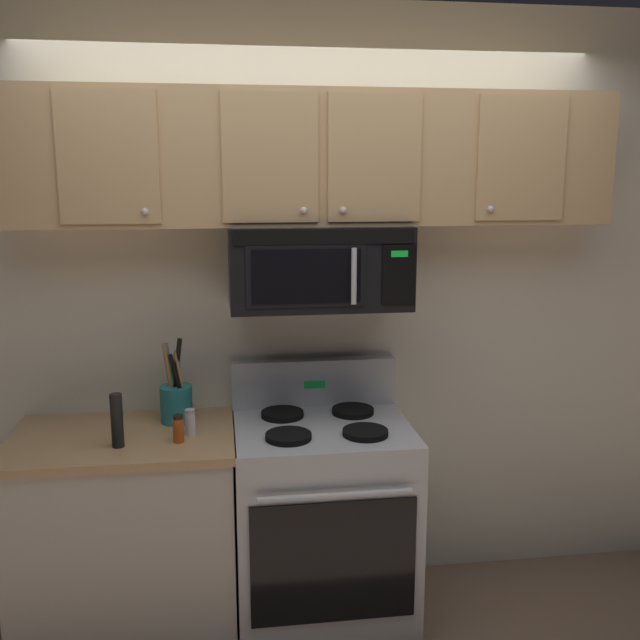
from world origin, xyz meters
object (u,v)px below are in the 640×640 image
at_px(salt_shaker, 190,422).
at_px(over_range_microwave, 318,266).
at_px(stove_range, 322,518).
at_px(utensil_crock_teal, 176,400).
at_px(pepper_mill, 117,421).
at_px(spice_jar, 178,429).

bearing_deg(salt_shaker, over_range_microwave, 15.21).
bearing_deg(salt_shaker, stove_range, 3.60).
xyz_separation_m(utensil_crock_teal, pepper_mill, (-0.21, -0.27, 0.01)).
distance_m(stove_range, utensil_crock_teal, 0.83).
height_order(salt_shaker, spice_jar, spice_jar).
bearing_deg(salt_shaker, pepper_mill, -160.91).
distance_m(pepper_mill, spice_jar, 0.24).
bearing_deg(spice_jar, stove_range, 10.62).
bearing_deg(stove_range, utensil_crock_teal, 167.75).
bearing_deg(pepper_mill, stove_range, 8.95).
xyz_separation_m(over_range_microwave, salt_shaker, (-0.56, -0.15, -0.62)).
relative_size(stove_range, salt_shaker, 10.24).
bearing_deg(utensil_crock_teal, spice_jar, -85.20).
xyz_separation_m(salt_shaker, pepper_mill, (-0.28, -0.10, 0.05)).
relative_size(over_range_microwave, pepper_mill, 3.49).
distance_m(stove_range, pepper_mill, 1.01).
bearing_deg(utensil_crock_teal, stove_range, -12.25).
height_order(utensil_crock_teal, spice_jar, utensil_crock_teal).
xyz_separation_m(stove_range, pepper_mill, (-0.84, -0.13, 0.54)).
distance_m(stove_range, spice_jar, 0.78).
bearing_deg(stove_range, spice_jar, -169.38).
bearing_deg(spice_jar, salt_shaker, 60.34).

